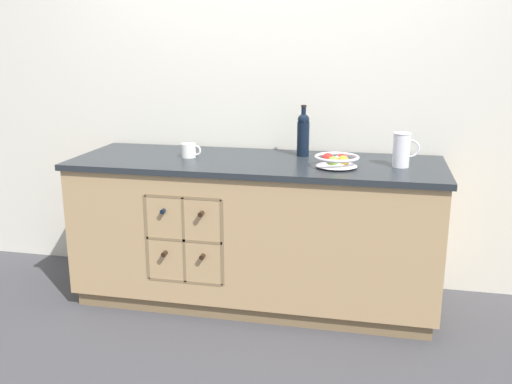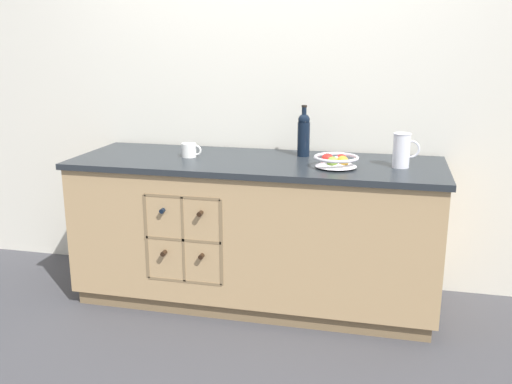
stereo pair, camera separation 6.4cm
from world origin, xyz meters
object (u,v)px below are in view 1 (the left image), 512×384
Objects in this scene: fruit_bowl at (337,160)px; white_pitcher at (402,149)px; standing_wine_bottle at (303,133)px; ceramic_mug at (189,150)px.

fruit_bowl is 0.37m from white_pitcher.
standing_wine_bottle is at bearing 127.74° from fruit_bowl.
fruit_bowl is at bearing -52.26° from standing_wine_bottle.
white_pitcher is at bearing 15.53° from fruit_bowl.
standing_wine_bottle reaches higher than white_pitcher.
fruit_bowl is 0.81× the size of standing_wine_bottle.
ceramic_mug is at bearing 179.57° from white_pitcher.
standing_wine_bottle reaches higher than fruit_bowl.
white_pitcher is at bearing -0.43° from ceramic_mug.
ceramic_mug is at bearing 173.18° from fruit_bowl.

